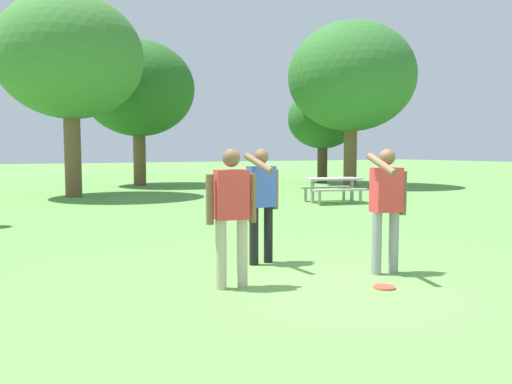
{
  "coord_description": "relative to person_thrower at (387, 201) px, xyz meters",
  "views": [
    {
      "loc": [
        -3.75,
        -4.87,
        1.63
      ],
      "look_at": [
        -0.2,
        1.77,
        1.0
      ],
      "focal_mm": 35.44,
      "sensor_mm": 36.0,
      "label": 1
    }
  ],
  "objects": [
    {
      "name": "ground_plane",
      "position": [
        -0.84,
        -0.09,
        -0.96
      ],
      "size": [
        120.0,
        120.0,
        0.0
      ],
      "primitive_type": "plane",
      "color": "#609947"
    },
    {
      "name": "person_thrower",
      "position": [
        0.0,
        0.0,
        0.0
      ],
      "size": [
        0.69,
        0.66,
        1.64
      ],
      "color": "gray",
      "rests_on": "ground"
    },
    {
      "name": "person_catcher",
      "position": [
        -2.08,
        0.34,
        -0.02
      ],
      "size": [
        0.6,
        0.28,
        1.64
      ],
      "color": "#B7AD93",
      "rests_on": "ground"
    },
    {
      "name": "person_bystander",
      "position": [
        -1.15,
        1.28,
        0.0
      ],
      "size": [
        0.61,
        0.74,
        1.64
      ],
      "color": "black",
      "rests_on": "ground"
    },
    {
      "name": "frisbee",
      "position": [
        -0.5,
        -0.53,
        -0.95
      ],
      "size": [
        0.26,
        0.26,
        0.03
      ],
      "primitive_type": "cylinder",
      "color": "#E04733",
      "rests_on": "ground"
    },
    {
      "name": "picnic_table_near",
      "position": [
        4.82,
        7.62,
        -0.4
      ],
      "size": [
        1.97,
        1.76,
        0.77
      ],
      "color": "#B2ADA3",
      "rests_on": "ground"
    },
    {
      "name": "tree_tall_left",
      "position": [
        -1.93,
        13.47,
        3.8
      ],
      "size": [
        4.95,
        4.95,
        6.89
      ],
      "color": "brown",
      "rests_on": "ground"
    },
    {
      "name": "tree_broad_center",
      "position": [
        1.62,
        17.96,
        3.42
      ],
      "size": [
        5.07,
        5.07,
        6.56
      ],
      "color": "brown",
      "rests_on": "ground"
    },
    {
      "name": "tree_far_right",
      "position": [
        9.89,
        13.11,
        3.88
      ],
      "size": [
        5.65,
        5.65,
        7.27
      ],
      "color": "brown",
      "rests_on": "ground"
    },
    {
      "name": "tree_slender_mid",
      "position": [
        10.3,
        15.83,
        2.19
      ],
      "size": [
        3.5,
        3.5,
        4.68
      ],
      "color": "#4C3823",
      "rests_on": "ground"
    }
  ]
}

